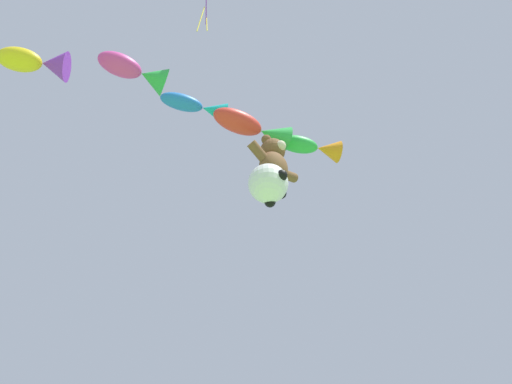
{
  "coord_description": "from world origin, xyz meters",
  "views": [
    {
      "loc": [
        -5.08,
        -2.01,
        1.54
      ],
      "look_at": [
        0.95,
        4.03,
        11.11
      ],
      "focal_mm": 35.0,
      "sensor_mm": 36.0,
      "label": 1
    }
  ],
  "objects_px": {
    "soccer_ball_kite": "(268,184)",
    "fish_kite_emerald": "(313,147)",
    "diamond_kite": "(206,11)",
    "fish_kite_goldfin": "(37,62)",
    "fish_kite_crimson": "(256,129)",
    "fish_kite_cobalt": "(198,107)",
    "teddy_bear_kite": "(274,162)",
    "fish_kite_magenta": "(137,72)"
  },
  "relations": [
    {
      "from": "fish_kite_cobalt",
      "to": "fish_kite_goldfin",
      "type": "distance_m",
      "value": 4.68
    },
    {
      "from": "fish_kite_cobalt",
      "to": "diamond_kite",
      "type": "height_order",
      "value": "diamond_kite"
    },
    {
      "from": "diamond_kite",
      "to": "fish_kite_magenta",
      "type": "bearing_deg",
      "value": 109.26
    },
    {
      "from": "fish_kite_cobalt",
      "to": "diamond_kite",
      "type": "relative_size",
      "value": 0.84
    },
    {
      "from": "soccer_ball_kite",
      "to": "fish_kite_emerald",
      "type": "relative_size",
      "value": 0.56
    },
    {
      "from": "soccer_ball_kite",
      "to": "fish_kite_goldfin",
      "type": "xyz_separation_m",
      "value": [
        -5.95,
        3.25,
        3.04
      ]
    },
    {
      "from": "fish_kite_cobalt",
      "to": "fish_kite_goldfin",
      "type": "height_order",
      "value": "fish_kite_cobalt"
    },
    {
      "from": "soccer_ball_kite",
      "to": "fish_kite_magenta",
      "type": "relative_size",
      "value": 0.52
    },
    {
      "from": "teddy_bear_kite",
      "to": "fish_kite_magenta",
      "type": "distance_m",
      "value": 5.09
    },
    {
      "from": "fish_kite_crimson",
      "to": "fish_kite_goldfin",
      "type": "relative_size",
      "value": 1.28
    },
    {
      "from": "fish_kite_magenta",
      "to": "teddy_bear_kite",
      "type": "bearing_deg",
      "value": -23.78
    },
    {
      "from": "teddy_bear_kite",
      "to": "fish_kite_goldfin",
      "type": "height_order",
      "value": "fish_kite_goldfin"
    },
    {
      "from": "fish_kite_crimson",
      "to": "fish_kite_emerald",
      "type": "bearing_deg",
      "value": -20.75
    },
    {
      "from": "fish_kite_emerald",
      "to": "fish_kite_crimson",
      "type": "xyz_separation_m",
      "value": [
        -1.92,
        0.73,
        -0.18
      ]
    },
    {
      "from": "teddy_bear_kite",
      "to": "fish_kite_cobalt",
      "type": "relative_size",
      "value": 0.95
    },
    {
      "from": "diamond_kite",
      "to": "teddy_bear_kite",
      "type": "bearing_deg",
      "value": 5.11
    },
    {
      "from": "fish_kite_emerald",
      "to": "fish_kite_magenta",
      "type": "distance_m",
      "value": 6.03
    },
    {
      "from": "soccer_ball_kite",
      "to": "teddy_bear_kite",
      "type": "bearing_deg",
      "value": 24.89
    },
    {
      "from": "fish_kite_cobalt",
      "to": "fish_kite_emerald",
      "type": "bearing_deg",
      "value": -22.96
    },
    {
      "from": "soccer_ball_kite",
      "to": "fish_kite_crimson",
      "type": "height_order",
      "value": "fish_kite_crimson"
    },
    {
      "from": "fish_kite_magenta",
      "to": "fish_kite_goldfin",
      "type": "xyz_separation_m",
      "value": [
        -2.34,
        1.22,
        -0.94
      ]
    },
    {
      "from": "soccer_ball_kite",
      "to": "fish_kite_crimson",
      "type": "xyz_separation_m",
      "value": [
        -0.0,
        0.47,
        3.0
      ]
    },
    {
      "from": "fish_kite_cobalt",
      "to": "diamond_kite",
      "type": "bearing_deg",
      "value": -130.75
    },
    {
      "from": "teddy_bear_kite",
      "to": "fish_kite_magenta",
      "type": "relative_size",
      "value": 0.89
    },
    {
      "from": "fish_kite_emerald",
      "to": "fish_kite_goldfin",
      "type": "xyz_separation_m",
      "value": [
        -7.86,
        3.51,
        -0.14
      ]
    },
    {
      "from": "fish_kite_goldfin",
      "to": "fish_kite_magenta",
      "type": "bearing_deg",
      "value": -27.6
    },
    {
      "from": "fish_kite_magenta",
      "to": "diamond_kite",
      "type": "relative_size",
      "value": 0.9
    },
    {
      "from": "fish_kite_emerald",
      "to": "diamond_kite",
      "type": "bearing_deg",
      "value": 177.82
    },
    {
      "from": "fish_kite_goldfin",
      "to": "soccer_ball_kite",
      "type": "bearing_deg",
      "value": -28.67
    },
    {
      "from": "teddy_bear_kite",
      "to": "fish_kite_magenta",
      "type": "xyz_separation_m",
      "value": [
        -4.1,
        1.81,
        2.43
      ]
    },
    {
      "from": "fish_kite_crimson",
      "to": "diamond_kite",
      "type": "bearing_deg",
      "value": -169.29
    },
    {
      "from": "fish_kite_goldfin",
      "to": "fish_kite_crimson",
      "type": "bearing_deg",
      "value": -25.1
    },
    {
      "from": "fish_kite_crimson",
      "to": "fish_kite_cobalt",
      "type": "relative_size",
      "value": 1.25
    },
    {
      "from": "fish_kite_emerald",
      "to": "diamond_kite",
      "type": "xyz_separation_m",
      "value": [
        -4.79,
        0.18,
        3.12
      ]
    },
    {
      "from": "teddy_bear_kite",
      "to": "fish_kite_emerald",
      "type": "distance_m",
      "value": 2.22
    },
    {
      "from": "fish_kite_crimson",
      "to": "fish_kite_goldfin",
      "type": "bearing_deg",
      "value": 154.9
    },
    {
      "from": "diamond_kite",
      "to": "soccer_ball_kite",
      "type": "bearing_deg",
      "value": 1.49
    },
    {
      "from": "fish_kite_emerald",
      "to": "fish_kite_magenta",
      "type": "height_order",
      "value": "fish_kite_magenta"
    },
    {
      "from": "soccer_ball_kite",
      "to": "fish_kite_emerald",
      "type": "distance_m",
      "value": 3.72
    },
    {
      "from": "fish_kite_goldfin",
      "to": "diamond_kite",
      "type": "bearing_deg",
      "value": -47.28
    },
    {
      "from": "teddy_bear_kite",
      "to": "fish_kite_crimson",
      "type": "distance_m",
      "value": 1.55
    },
    {
      "from": "teddy_bear_kite",
      "to": "soccer_ball_kite",
      "type": "height_order",
      "value": "teddy_bear_kite"
    }
  ]
}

